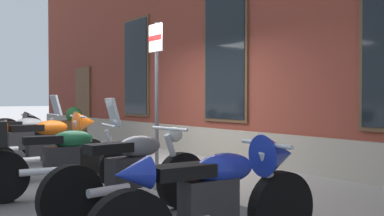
{
  "coord_description": "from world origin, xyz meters",
  "views": [
    {
      "loc": [
        5.94,
        -3.17,
        1.29
      ],
      "look_at": [
        0.74,
        0.84,
        1.14
      ],
      "focal_mm": 38.83,
      "sensor_mm": 36.0,
      "label": 1
    }
  ],
  "objects_px": {
    "motorcycle_orange_sport": "(50,143)",
    "barrel_planter": "(74,129)",
    "motorcycle_silver_touring": "(17,138)",
    "motorcycle_blue_sport": "(222,193)",
    "motorcycle_grey_naked": "(133,174)",
    "parking_sign": "(156,75)",
    "motorcycle_black_sport": "(4,134)",
    "motorcycle_green_touring": "(56,156)"
  },
  "relations": [
    {
      "from": "motorcycle_silver_touring",
      "to": "motorcycle_green_touring",
      "type": "distance_m",
      "value": 2.62
    },
    {
      "from": "motorcycle_blue_sport",
      "to": "barrel_planter",
      "type": "bearing_deg",
      "value": 166.53
    },
    {
      "from": "motorcycle_black_sport",
      "to": "parking_sign",
      "type": "relative_size",
      "value": 0.9
    },
    {
      "from": "motorcycle_green_touring",
      "to": "motorcycle_grey_naked",
      "type": "distance_m",
      "value": 1.49
    },
    {
      "from": "parking_sign",
      "to": "motorcycle_black_sport",
      "type": "bearing_deg",
      "value": -159.29
    },
    {
      "from": "parking_sign",
      "to": "barrel_planter",
      "type": "bearing_deg",
      "value": 174.86
    },
    {
      "from": "parking_sign",
      "to": "barrel_planter",
      "type": "height_order",
      "value": "parking_sign"
    },
    {
      "from": "motorcycle_green_touring",
      "to": "barrel_planter",
      "type": "xyz_separation_m",
      "value": [
        -4.73,
        2.12,
        -0.03
      ]
    },
    {
      "from": "motorcycle_silver_touring",
      "to": "motorcycle_grey_naked",
      "type": "bearing_deg",
      "value": 1.59
    },
    {
      "from": "motorcycle_silver_touring",
      "to": "motorcycle_blue_sport",
      "type": "height_order",
      "value": "motorcycle_silver_touring"
    },
    {
      "from": "motorcycle_green_touring",
      "to": "barrel_planter",
      "type": "bearing_deg",
      "value": 155.84
    },
    {
      "from": "motorcycle_silver_touring",
      "to": "parking_sign",
      "type": "xyz_separation_m",
      "value": [
        2.34,
        1.52,
        1.1
      ]
    },
    {
      "from": "motorcycle_orange_sport",
      "to": "parking_sign",
      "type": "bearing_deg",
      "value": 56.01
    },
    {
      "from": "motorcycle_orange_sport",
      "to": "motorcycle_blue_sport",
      "type": "xyz_separation_m",
      "value": [
        4.11,
        -0.04,
        -0.04
      ]
    },
    {
      "from": "motorcycle_green_touring",
      "to": "motorcycle_blue_sport",
      "type": "xyz_separation_m",
      "value": [
        2.9,
        0.3,
        0.0
      ]
    },
    {
      "from": "motorcycle_orange_sport",
      "to": "motorcycle_grey_naked",
      "type": "relative_size",
      "value": 1.02
    },
    {
      "from": "motorcycle_silver_touring",
      "to": "parking_sign",
      "type": "bearing_deg",
      "value": 32.97
    },
    {
      "from": "motorcycle_silver_touring",
      "to": "motorcycle_grey_naked",
      "type": "relative_size",
      "value": 1.04
    },
    {
      "from": "barrel_planter",
      "to": "motorcycle_blue_sport",
      "type": "bearing_deg",
      "value": -13.47
    },
    {
      "from": "motorcycle_orange_sport",
      "to": "motorcycle_grey_naked",
      "type": "height_order",
      "value": "motorcycle_orange_sport"
    },
    {
      "from": "barrel_planter",
      "to": "motorcycle_silver_touring",
      "type": "bearing_deg",
      "value": -42.14
    },
    {
      "from": "motorcycle_green_touring",
      "to": "motorcycle_blue_sport",
      "type": "bearing_deg",
      "value": 5.83
    },
    {
      "from": "motorcycle_silver_touring",
      "to": "motorcycle_green_touring",
      "type": "xyz_separation_m",
      "value": [
        2.62,
        -0.21,
        -0.02
      ]
    },
    {
      "from": "motorcycle_silver_touring",
      "to": "parking_sign",
      "type": "height_order",
      "value": "parking_sign"
    },
    {
      "from": "motorcycle_orange_sport",
      "to": "parking_sign",
      "type": "xyz_separation_m",
      "value": [
        0.93,
        1.39,
        1.08
      ]
    },
    {
      "from": "motorcycle_black_sport",
      "to": "motorcycle_silver_touring",
      "type": "relative_size",
      "value": 1.01
    },
    {
      "from": "motorcycle_silver_touring",
      "to": "motorcycle_grey_naked",
      "type": "height_order",
      "value": "motorcycle_silver_touring"
    },
    {
      "from": "motorcycle_black_sport",
      "to": "motorcycle_green_touring",
      "type": "xyz_separation_m",
      "value": [
        4.03,
        -0.3,
        -0.01
      ]
    },
    {
      "from": "motorcycle_orange_sport",
      "to": "barrel_planter",
      "type": "bearing_deg",
      "value": 153.08
    },
    {
      "from": "motorcycle_orange_sport",
      "to": "barrel_planter",
      "type": "xyz_separation_m",
      "value": [
        -3.52,
        1.79,
        -0.07
      ]
    },
    {
      "from": "motorcycle_silver_touring",
      "to": "motorcycle_orange_sport",
      "type": "bearing_deg",
      "value": 5.26
    },
    {
      "from": "motorcycle_grey_naked",
      "to": "parking_sign",
      "type": "xyz_separation_m",
      "value": [
        -1.73,
        1.4,
        1.18
      ]
    },
    {
      "from": "motorcycle_silver_touring",
      "to": "motorcycle_green_touring",
      "type": "relative_size",
      "value": 0.98
    },
    {
      "from": "barrel_planter",
      "to": "parking_sign",
      "type": "bearing_deg",
      "value": -5.14
    },
    {
      "from": "motorcycle_orange_sport",
      "to": "motorcycle_blue_sport",
      "type": "height_order",
      "value": "motorcycle_orange_sport"
    },
    {
      "from": "motorcycle_blue_sport",
      "to": "motorcycle_silver_touring",
      "type": "bearing_deg",
      "value": -179.07
    },
    {
      "from": "motorcycle_silver_touring",
      "to": "motorcycle_blue_sport",
      "type": "distance_m",
      "value": 5.51
    },
    {
      "from": "motorcycle_silver_touring",
      "to": "motorcycle_orange_sport",
      "type": "height_order",
      "value": "motorcycle_silver_touring"
    },
    {
      "from": "motorcycle_green_touring",
      "to": "motorcycle_grey_naked",
      "type": "bearing_deg",
      "value": 12.41
    },
    {
      "from": "motorcycle_blue_sport",
      "to": "parking_sign",
      "type": "distance_m",
      "value": 3.66
    },
    {
      "from": "motorcycle_grey_naked",
      "to": "motorcycle_blue_sport",
      "type": "bearing_deg",
      "value": -0.94
    },
    {
      "from": "motorcycle_blue_sport",
      "to": "parking_sign",
      "type": "bearing_deg",
      "value": 155.82
    }
  ]
}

